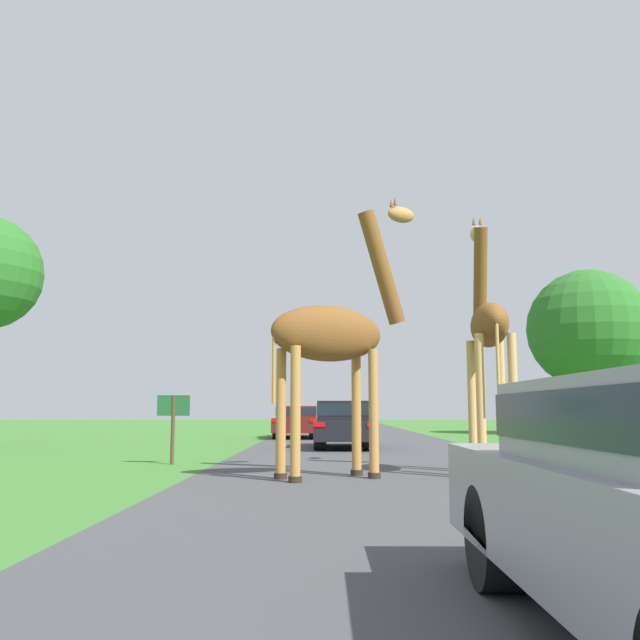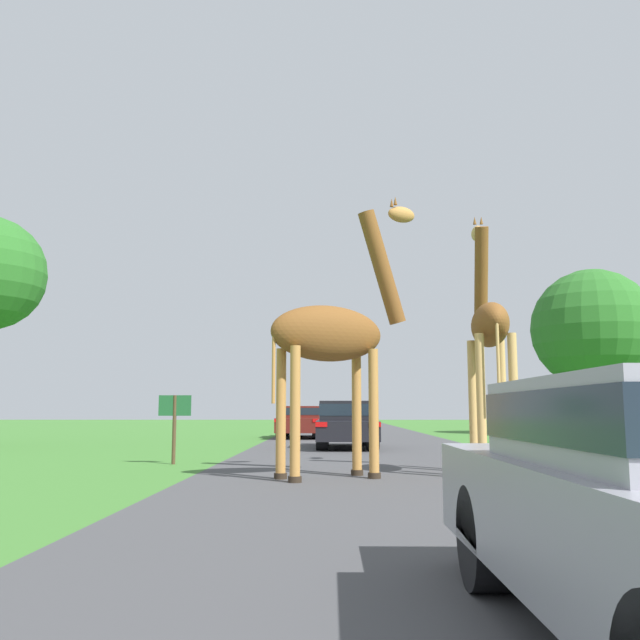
{
  "view_description": "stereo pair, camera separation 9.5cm",
  "coord_description": "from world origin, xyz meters",
  "px_view_note": "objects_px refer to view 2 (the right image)",
  "views": [
    {
      "loc": [
        -1.17,
        0.57,
        1.16
      ],
      "look_at": [
        -1.25,
        12.21,
        2.7
      ],
      "focal_mm": 38.0,
      "sensor_mm": 36.0,
      "label": 1
    },
    {
      "loc": [
        -1.08,
        0.57,
        1.16
      ],
      "look_at": [
        -1.25,
        12.21,
        2.7
      ],
      "focal_mm": 38.0,
      "sensor_mm": 36.0,
      "label": 2
    }
  ],
  "objects_px": {
    "giraffe_near_road": "(335,335)",
    "tree_right_cluster": "(593,329)",
    "car_queue_right": "(346,423)",
    "car_queue_left": "(300,421)",
    "sign_post": "(175,416)",
    "giraffe_companion": "(489,332)"
  },
  "relations": [
    {
      "from": "car_queue_right",
      "to": "tree_right_cluster",
      "type": "relative_size",
      "value": 0.56
    },
    {
      "from": "giraffe_near_road",
      "to": "giraffe_companion",
      "type": "xyz_separation_m",
      "value": [
        2.83,
        0.61,
        0.12
      ]
    },
    {
      "from": "giraffe_near_road",
      "to": "sign_post",
      "type": "xyz_separation_m",
      "value": [
        -3.44,
        2.97,
        -1.42
      ]
    },
    {
      "from": "car_queue_right",
      "to": "sign_post",
      "type": "distance_m",
      "value": 7.41
    },
    {
      "from": "car_queue_left",
      "to": "sign_post",
      "type": "relative_size",
      "value": 3.17
    },
    {
      "from": "giraffe_companion",
      "to": "car_queue_right",
      "type": "relative_size",
      "value": 1.16
    },
    {
      "from": "giraffe_near_road",
      "to": "tree_right_cluster",
      "type": "relative_size",
      "value": 0.66
    },
    {
      "from": "car_queue_left",
      "to": "tree_right_cluster",
      "type": "distance_m",
      "value": 14.66
    },
    {
      "from": "giraffe_companion",
      "to": "sign_post",
      "type": "xyz_separation_m",
      "value": [
        -6.26,
        2.36,
        -1.54
      ]
    },
    {
      "from": "car_queue_left",
      "to": "tree_right_cluster",
      "type": "xyz_separation_m",
      "value": [
        13.65,
        3.27,
        4.22
      ]
    },
    {
      "from": "giraffe_companion",
      "to": "tree_right_cluster",
      "type": "height_order",
      "value": "tree_right_cluster"
    },
    {
      "from": "tree_right_cluster",
      "to": "car_queue_left",
      "type": "bearing_deg",
      "value": -166.52
    },
    {
      "from": "giraffe_near_road",
      "to": "tree_right_cluster",
      "type": "height_order",
      "value": "tree_right_cluster"
    },
    {
      "from": "car_queue_right",
      "to": "sign_post",
      "type": "relative_size",
      "value": 2.97
    },
    {
      "from": "sign_post",
      "to": "giraffe_near_road",
      "type": "bearing_deg",
      "value": -40.8
    },
    {
      "from": "sign_post",
      "to": "car_queue_right",
      "type": "bearing_deg",
      "value": 58.71
    },
    {
      "from": "car_queue_right",
      "to": "car_queue_left",
      "type": "height_order",
      "value": "car_queue_right"
    },
    {
      "from": "giraffe_near_road",
      "to": "car_queue_left",
      "type": "distance_m",
      "value": 17.04
    },
    {
      "from": "car_queue_left",
      "to": "tree_right_cluster",
      "type": "relative_size",
      "value": 0.6
    },
    {
      "from": "giraffe_near_road",
      "to": "car_queue_left",
      "type": "height_order",
      "value": "giraffe_near_road"
    },
    {
      "from": "car_queue_left",
      "to": "tree_right_cluster",
      "type": "bearing_deg",
      "value": 13.48
    },
    {
      "from": "giraffe_companion",
      "to": "car_queue_right",
      "type": "xyz_separation_m",
      "value": [
        -2.41,
        8.69,
        -1.81
      ]
    }
  ]
}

